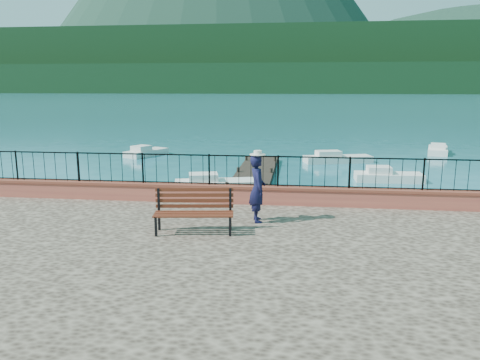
% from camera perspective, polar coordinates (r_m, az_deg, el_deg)
% --- Properties ---
extents(ground, '(2000.00, 2000.00, 0.00)m').
position_cam_1_polar(ground, '(11.84, 5.14, -13.08)').
color(ground, '#19596B').
rests_on(ground, ground).
extents(parapet, '(28.00, 0.46, 0.58)m').
position_cam_1_polar(parapet, '(14.88, 5.76, -1.89)').
color(parapet, '#BB5943').
rests_on(parapet, promenade).
extents(railing, '(27.00, 0.05, 0.95)m').
position_cam_1_polar(railing, '(14.72, 5.82, 1.01)').
color(railing, black).
rests_on(railing, parapet).
extents(dock, '(2.00, 16.00, 0.30)m').
position_cam_1_polar(dock, '(23.38, 1.32, -0.29)').
color(dock, '#2D231C').
rests_on(dock, ground).
extents(far_forest, '(900.00, 60.00, 18.00)m').
position_cam_1_polar(far_forest, '(310.80, 7.23, 12.12)').
color(far_forest, black).
rests_on(far_forest, ground).
extents(foothills, '(900.00, 120.00, 44.00)m').
position_cam_1_polar(foothills, '(371.17, 7.29, 14.01)').
color(foothills, black).
rests_on(foothills, ground).
extents(park_bench, '(2.08, 0.91, 1.12)m').
position_cam_1_polar(park_bench, '(12.05, -5.63, -4.90)').
color(park_bench, black).
rests_on(park_bench, promenade).
extents(person, '(0.59, 0.77, 1.87)m').
position_cam_1_polar(person, '(12.83, 2.14, -1.04)').
color(person, black).
rests_on(person, promenade).
extents(hat, '(0.44, 0.44, 0.12)m').
position_cam_1_polar(hat, '(12.65, 2.17, 3.35)').
color(hat, silver).
rests_on(hat, person).
extents(boat_0, '(4.08, 2.18, 0.80)m').
position_cam_1_polar(boat_0, '(22.52, -3.00, -0.11)').
color(boat_0, silver).
rests_on(boat_0, ground).
extents(boat_1, '(3.43, 1.36, 0.80)m').
position_cam_1_polar(boat_1, '(25.54, 17.68, 0.74)').
color(boat_1, silver).
rests_on(boat_1, ground).
extents(boat_3, '(2.59, 3.54, 0.80)m').
position_cam_1_polar(boat_3, '(33.90, -11.35, 3.59)').
color(boat_3, silver).
rests_on(boat_3, ground).
extents(boat_4, '(4.54, 2.39, 0.80)m').
position_cam_1_polar(boat_4, '(30.97, 11.85, 2.84)').
color(boat_4, silver).
rests_on(boat_4, ground).
extents(boat_5, '(2.20, 3.76, 0.80)m').
position_cam_1_polar(boat_5, '(37.38, 22.98, 3.62)').
color(boat_5, silver).
rests_on(boat_5, ground).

